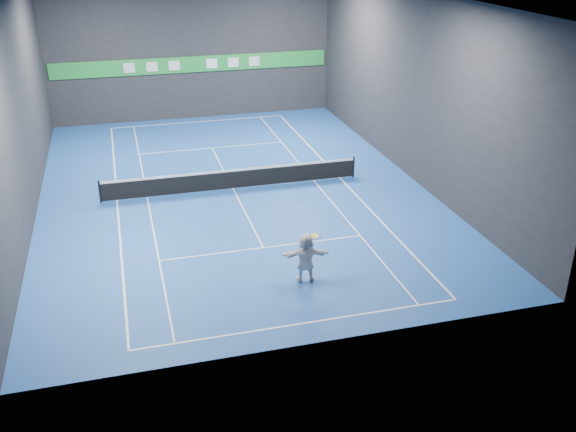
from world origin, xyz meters
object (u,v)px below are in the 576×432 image
object	(u,v)px
tennis_ball	(297,202)
tennis_net	(233,179)
tennis_racket	(316,237)
player	(306,257)

from	to	relation	value
tennis_ball	tennis_net	bearing A→B (deg)	93.52
tennis_net	tennis_racket	distance (m)	9.38
tennis_ball	tennis_racket	world-z (taller)	tennis_ball
player	tennis_ball	xyz separation A→B (m)	(-0.31, 0.05, 2.18)
tennis_net	tennis_racket	world-z (taller)	tennis_racket
player	tennis_racket	xyz separation A→B (m)	(0.38, 0.05, 0.73)
tennis_ball	tennis_net	size ratio (longest dim) A/B	0.01
tennis_ball	tennis_net	world-z (taller)	tennis_ball
tennis_net	tennis_racket	xyz separation A→B (m)	(1.26, -9.22, 1.12)
tennis_racket	tennis_ball	bearing A→B (deg)	179.43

